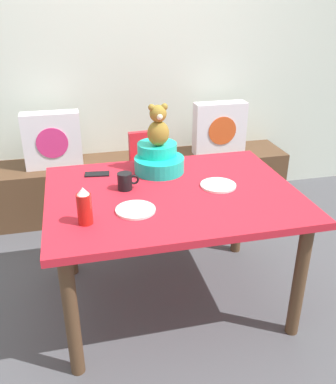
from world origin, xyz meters
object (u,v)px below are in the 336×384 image
dinner_plate_far (218,185)px  cell_phone (97,174)px  dining_table (172,207)px  highchair (153,171)px  infant_seat_teal (159,159)px  dinner_plate_near (136,210)px  teddy_bear (158,126)px  pillow_floral_left (52,140)px  ketchup_bottle (84,207)px  pillow_floral_right (219,128)px  coffee_mug (125,181)px

dinner_plate_far → cell_phone: dinner_plate_far is taller
dining_table → highchair: 0.84m
infant_seat_teal → dinner_plate_near: infant_seat_teal is taller
teddy_bear → cell_phone: size_ratio=1.74×
pillow_floral_left → dining_table: (0.66, -1.24, -0.03)m
ketchup_bottle → pillow_floral_left: bearing=96.9°
teddy_bear → dining_table: bearing=-88.4°
ketchup_bottle → dinner_plate_far: bearing=18.5°
pillow_floral_left → infant_seat_teal: size_ratio=1.33×
pillow_floral_right → dinner_plate_far: size_ratio=2.20×
dining_table → teddy_bear: teddy_bear is taller
ketchup_bottle → dinner_plate_far: size_ratio=0.92×
infant_seat_teal → teddy_bear: teddy_bear is taller
pillow_floral_left → dinner_plate_near: bearing=-73.3°
dining_table → coffee_mug: (-0.24, 0.09, 0.14)m
dining_table → dinner_plate_far: 0.29m
pillow_floral_right → dinner_plate_far: 1.32m
pillow_floral_right → coffee_mug: 1.51m
pillow_floral_right → highchair: pillow_floral_right is taller
teddy_bear → ketchup_bottle: (-0.47, -0.56, -0.19)m
dinner_plate_near → cell_phone: (-0.15, 0.51, -0.00)m
infant_seat_teal → dinner_plate_far: infant_seat_teal is taller
teddy_bear → highchair: bearing=82.6°
pillow_floral_right → highchair: (-0.66, -0.42, -0.16)m
pillow_floral_right → cell_phone: size_ratio=3.06×
highchair → dinner_plate_far: size_ratio=3.95×
pillow_floral_left → coffee_mug: size_ratio=3.67×
highchair → coffee_mug: coffee_mug is taller
teddy_bear → coffee_mug: bearing=-136.4°
highchair → dinner_plate_far: bearing=-75.7°
infant_seat_teal → cell_phone: bearing=177.4°
ketchup_bottle → dinner_plate_near: (0.25, 0.07, -0.08)m
dinner_plate_near → dinner_plate_far: (0.50, 0.18, 0.00)m
pillow_floral_left → coffee_mug: pillow_floral_left is taller
infant_seat_teal → dinner_plate_near: (-0.22, -0.49, -0.07)m
highchair → infant_seat_teal: 0.59m
coffee_mug → dinner_plate_far: 0.52m
infant_seat_teal → coffee_mug: 0.33m
highchair → dinner_plate_near: highchair is taller
highchair → pillow_floral_right: bearing=32.1°
dining_table → ketchup_bottle: 0.57m
dining_table → teddy_bear: (-0.01, 0.31, 0.37)m
ketchup_bottle → highchair: bearing=63.4°
pillow_floral_left → dinner_plate_far: 1.55m
highchair → dining_table: bearing=-94.0°
dinner_plate_far → cell_phone: 0.72m
coffee_mug → dinner_plate_near: coffee_mug is taller
infant_seat_teal → cell_phone: (-0.37, 0.02, -0.07)m
pillow_floral_left → infant_seat_teal: 1.14m
dinner_plate_near → cell_phone: 0.53m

